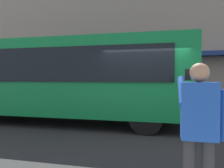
{
  "coord_description": "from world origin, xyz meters",
  "views": [
    {
      "loc": [
        -0.59,
        7.07,
        1.68
      ],
      "look_at": [
        1.35,
        -1.01,
        1.45
      ],
      "focal_mm": 35.78,
      "sensor_mm": 36.0,
      "label": 1
    }
  ],
  "objects": [
    {
      "name": "red_bus",
      "position": [
        2.99,
        -0.61,
        1.68
      ],
      "size": [
        9.05,
        2.54,
        3.08
      ],
      "color": "#0F7238",
      "rests_on": "ground_plane"
    },
    {
      "name": "ground_plane",
      "position": [
        0.0,
        0.0,
        0.0
      ],
      "size": [
        60.0,
        60.0,
        0.0
      ],
      "primitive_type": "plane",
      "color": "#232326"
    },
    {
      "name": "building_facade_far",
      "position": [
        -0.02,
        -6.8,
        5.99
      ],
      "size": [
        28.0,
        1.55,
        12.0
      ],
      "color": "gray",
      "rests_on": "ground_plane"
    },
    {
      "name": "pedestrian_photographer",
      "position": [
        -0.97,
        4.34,
        1.14
      ],
      "size": [
        0.53,
        0.52,
        1.7
      ],
      "color": "#2D2D33",
      "rests_on": "sidewalk_curb"
    }
  ]
}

